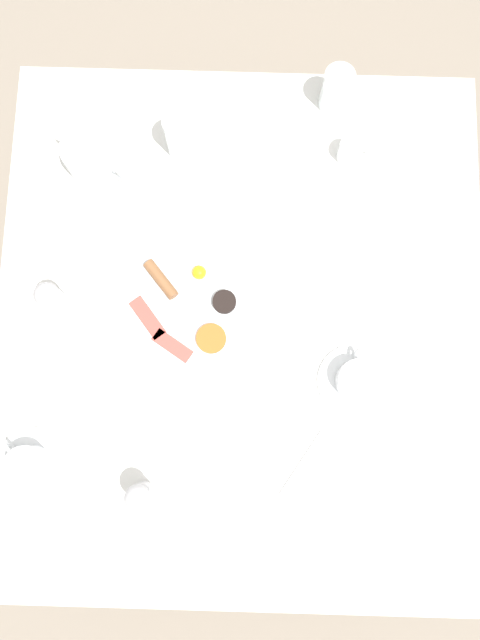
% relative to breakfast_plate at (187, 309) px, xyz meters
% --- Properties ---
extents(ground_plane, '(8.00, 8.00, 0.00)m').
position_rel_breakfast_plate_xyz_m(ground_plane, '(0.11, -0.02, -0.75)').
color(ground_plane, gray).
extents(table, '(1.04, 1.16, 0.74)m').
position_rel_breakfast_plate_xyz_m(table, '(0.11, -0.02, -0.07)').
color(table, white).
rests_on(table, ground_plane).
extents(breakfast_plate, '(0.32, 0.32, 0.04)m').
position_rel_breakfast_plate_xyz_m(breakfast_plate, '(0.00, 0.00, 0.00)').
color(breakfast_plate, white).
rests_on(breakfast_plate, table).
extents(teapot_near, '(0.17, 0.11, 0.12)m').
position_rel_breakfast_plate_xyz_m(teapot_near, '(-0.22, 0.32, 0.04)').
color(teapot_near, white).
rests_on(teapot_near, table).
extents(teacup_with_saucer_left, '(0.16, 0.16, 0.06)m').
position_rel_breakfast_plate_xyz_m(teacup_with_saucer_left, '(0.36, -0.14, 0.02)').
color(teacup_with_saucer_left, white).
rests_on(teacup_with_saucer_left, table).
extents(teacup_with_saucer_right, '(0.16, 0.16, 0.06)m').
position_rel_breakfast_plate_xyz_m(teacup_with_saucer_right, '(-0.30, -0.33, 0.02)').
color(teacup_with_saucer_right, white).
rests_on(teacup_with_saucer_right, table).
extents(water_glass_tall, '(0.07, 0.07, 0.13)m').
position_rel_breakfast_plate_xyz_m(water_glass_tall, '(-0.02, 0.37, 0.06)').
color(water_glass_tall, white).
rests_on(water_glass_tall, table).
extents(water_glass_short, '(0.07, 0.07, 0.11)m').
position_rel_breakfast_plate_xyz_m(water_glass_short, '(0.31, 0.49, 0.05)').
color(water_glass_short, white).
rests_on(water_glass_short, table).
extents(creamer_jug, '(0.08, 0.05, 0.06)m').
position_rel_breakfast_plate_xyz_m(creamer_jug, '(0.35, 0.36, 0.02)').
color(creamer_jug, white).
rests_on(creamer_jug, table).
extents(pepper_grinder, '(0.05, 0.05, 0.11)m').
position_rel_breakfast_plate_xyz_m(pepper_grinder, '(-0.07, -0.38, 0.05)').
color(pepper_grinder, '#BCBCC1').
rests_on(pepper_grinder, table).
extents(salt_grinder, '(0.05, 0.05, 0.11)m').
position_rel_breakfast_plate_xyz_m(salt_grinder, '(-0.28, 0.01, 0.05)').
color(salt_grinder, '#BCBCC1').
rests_on(salt_grinder, table).
extents(napkin_folded, '(0.17, 0.16, 0.01)m').
position_rel_breakfast_plate_xyz_m(napkin_folded, '(-0.26, -0.13, -0.00)').
color(napkin_folded, white).
rests_on(napkin_folded, table).
extents(fork_by_plate, '(0.12, 0.16, 0.00)m').
position_rel_breakfast_plate_xyz_m(fork_by_plate, '(0.04, -0.29, -0.01)').
color(fork_by_plate, silver).
rests_on(fork_by_plate, table).
extents(knife_by_plate, '(0.20, 0.13, 0.00)m').
position_rel_breakfast_plate_xyz_m(knife_by_plate, '(0.47, 0.11, -0.01)').
color(knife_by_plate, silver).
rests_on(knife_by_plate, table).
extents(spoon_for_tea, '(0.10, 0.14, 0.00)m').
position_rel_breakfast_plate_xyz_m(spoon_for_tea, '(0.25, -0.32, -0.01)').
color(spoon_for_tea, silver).
rests_on(spoon_for_tea, table).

